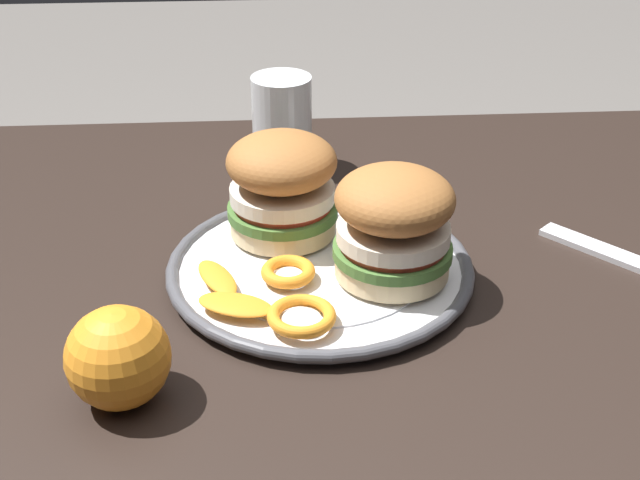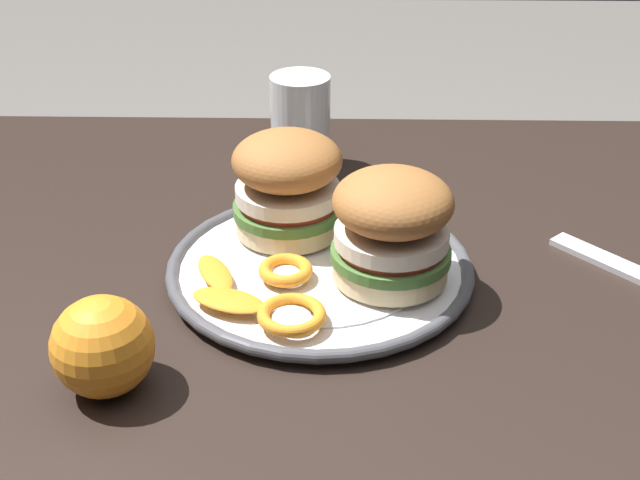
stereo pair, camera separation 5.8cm
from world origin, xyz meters
name	(u,v)px [view 2 (the right image)]	position (x,y,z in m)	size (l,w,h in m)	color
dining_table	(345,400)	(0.00, 0.00, 0.64)	(1.16, 0.87, 0.75)	black
dinner_plate	(320,269)	(-0.02, 0.04, 0.76)	(0.28, 0.28, 0.02)	white
sandwich_half_left	(288,183)	(-0.06, 0.10, 0.81)	(0.15, 0.15, 0.10)	beige
sandwich_half_right	(392,226)	(0.04, 0.02, 0.81)	(0.15, 0.15, 0.10)	beige
orange_peel_curled	(286,270)	(-0.05, 0.02, 0.77)	(0.05, 0.05, 0.01)	orange
orange_peel_strip_long	(215,273)	(-0.12, 0.02, 0.77)	(0.05, 0.07, 0.01)	orange
orange_peel_strip_short	(228,300)	(-0.10, -0.03, 0.77)	(0.07, 0.06, 0.01)	orange
orange_peel_small_curl	(292,315)	(-0.05, -0.05, 0.77)	(0.07, 0.07, 0.01)	orange
drinking_glass	(301,129)	(-0.05, 0.29, 0.79)	(0.07, 0.07, 0.11)	white
whole_orange	(103,346)	(-0.18, -0.12, 0.79)	(0.08, 0.08, 0.08)	orange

